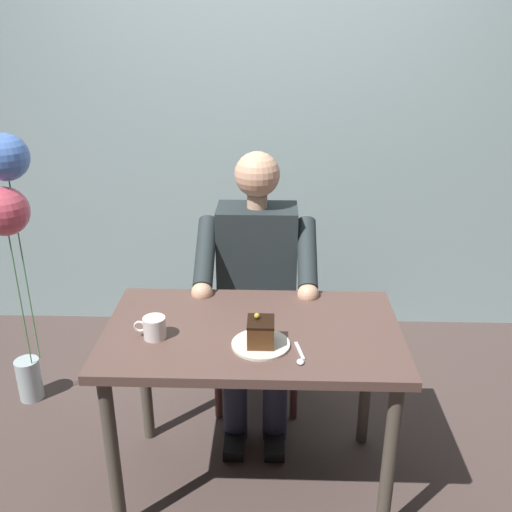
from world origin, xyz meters
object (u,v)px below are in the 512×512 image
object	(u,v)px
chair	(258,303)
dessert_spoon	(300,357)
dining_table	(252,351)
coffee_cup	(154,327)
cake_slice	(261,332)
seated_person	(257,288)
balloon_display	(9,217)

from	to	relation	value
chair	dessert_spoon	world-z (taller)	chair
dining_table	coffee_cup	bearing A→B (deg)	12.07
dining_table	chair	distance (m)	0.68
chair	cake_slice	bearing A→B (deg)	92.45
seated_person	balloon_display	world-z (taller)	balloon_display
dining_table	balloon_display	distance (m)	1.27
cake_slice	chair	bearing A→B (deg)	-87.55
dining_table	seated_person	world-z (taller)	seated_person
chair	seated_person	xyz separation A→B (m)	(0.00, 0.17, 0.17)
dining_table	chair	xyz separation A→B (m)	(0.00, -0.67, -0.15)
dessert_spoon	balloon_display	xyz separation A→B (m)	(1.28, -0.72, 0.24)
dining_table	coffee_cup	size ratio (longest dim) A/B	9.46
seated_person	coffee_cup	bearing A→B (deg)	58.66
cake_slice	dessert_spoon	distance (m)	0.16
dessert_spoon	dining_table	bearing A→B (deg)	-48.37
dining_table	chair	world-z (taller)	chair
dining_table	coffee_cup	distance (m)	0.38
seated_person	cake_slice	xyz separation A→B (m)	(-0.03, 0.62, 0.13)
chair	coffee_cup	distance (m)	0.87
chair	dessert_spoon	bearing A→B (deg)	101.12
dining_table	chair	size ratio (longest dim) A/B	1.23
coffee_cup	chair	bearing A→B (deg)	-115.17
dining_table	cake_slice	xyz separation A→B (m)	(-0.03, 0.12, 0.15)
dining_table	seated_person	size ratio (longest dim) A/B	0.87
seated_person	balloon_display	size ratio (longest dim) A/B	0.94
seated_person	cake_slice	distance (m)	0.63
seated_person	dessert_spoon	size ratio (longest dim) A/B	8.85
chair	seated_person	size ratio (longest dim) A/B	0.70
coffee_cup	balloon_display	world-z (taller)	balloon_display
seated_person	cake_slice	world-z (taller)	seated_person
cake_slice	dessert_spoon	bearing A→B (deg)	151.73
cake_slice	balloon_display	world-z (taller)	balloon_display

